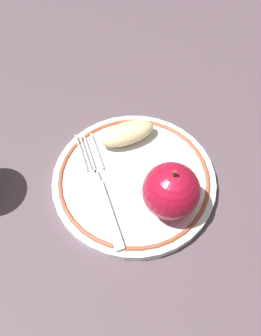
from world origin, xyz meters
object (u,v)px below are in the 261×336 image
(apple_slice_front, at_px, (127,133))
(apple_red_whole, at_px, (171,191))
(plate, at_px, (130,179))
(fork, at_px, (101,191))

(apple_slice_front, bearing_deg, apple_red_whole, -85.83)
(plate, bearing_deg, apple_red_whole, -113.31)
(fork, bearing_deg, plate, -77.49)
(plate, distance_m, apple_red_whole, 0.08)
(plate, relative_size, fork, 1.41)
(plate, height_order, fork, fork)
(plate, bearing_deg, apple_slice_front, 22.31)
(plate, relative_size, apple_slice_front, 2.75)
(apple_red_whole, bearing_deg, apple_slice_front, 44.81)
(plate, xyz_separation_m, apple_red_whole, (-0.03, -0.06, 0.04))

